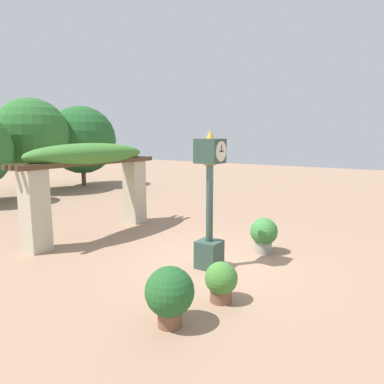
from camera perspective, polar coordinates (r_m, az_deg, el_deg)
The scene contains 6 objects.
ground_plane at distance 8.88m, azimuth 3.52°, elevation -11.57°, with size 60.00×60.00×0.00m, color #9E7A60.
pedestal_clock at distance 8.09m, azimuth 2.94°, elevation -1.96°, with size 0.56×0.61×3.30m.
pergola at distance 11.31m, azimuth -16.55°, elevation 3.81°, with size 5.14×1.21×2.95m.
potted_plant_near_left at distance 9.59m, azimuth 11.88°, elevation -6.79°, with size 0.74×0.74×0.97m.
potted_plant_near_right at distance 5.92m, azimuth -3.74°, elevation -16.53°, with size 0.83×0.83×1.02m.
potted_plant_far_left at distance 6.78m, azimuth 4.88°, elevation -14.50°, with size 0.63×0.63×0.78m.
Camera 1 is at (-7.18, -4.17, 3.13)m, focal length 32.00 mm.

